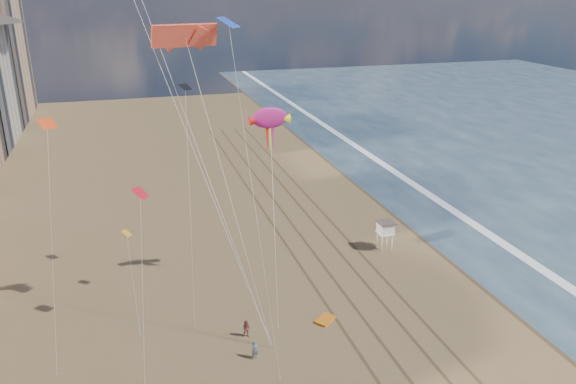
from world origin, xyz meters
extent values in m
plane|color=#42301E|center=(19.00, 40.00, 0.00)|extent=(260.00, 260.00, 0.00)
plane|color=white|center=(23.20, 40.00, 0.00)|extent=(260.00, 260.00, 0.00)
cube|color=brown|center=(-1.20, 30.00, 0.01)|extent=(0.28, 120.00, 0.01)
cube|color=brown|center=(1.20, 30.00, 0.01)|extent=(0.28, 120.00, 0.01)
cube|color=brown|center=(4.00, 30.00, 0.01)|extent=(0.28, 120.00, 0.01)
cube|color=brown|center=(6.20, 30.00, 0.01)|extent=(0.28, 120.00, 0.01)
cylinder|color=white|center=(8.61, 28.79, 0.94)|extent=(0.12, 0.12, 1.87)
cylinder|color=white|center=(9.86, 28.79, 0.94)|extent=(0.12, 0.12, 1.87)
cylinder|color=white|center=(8.61, 30.04, 0.94)|extent=(0.12, 0.12, 1.87)
cylinder|color=white|center=(9.86, 30.04, 0.94)|extent=(0.12, 0.12, 1.87)
cube|color=white|center=(9.24, 29.41, 2.03)|extent=(1.66, 1.66, 0.12)
cube|color=white|center=(9.24, 29.41, 2.65)|extent=(1.56, 1.56, 1.14)
cube|color=#473D38|center=(9.24, 29.41, 3.32)|extent=(1.87, 1.87, 0.10)
cube|color=orange|center=(-2.23, 17.65, 0.11)|extent=(2.23, 2.12, 0.21)
ellipsoid|color=#B61C76|center=(-5.14, 25.39, 17.08)|extent=(3.85, 0.72, 2.28)
cone|color=red|center=(-6.52, 25.39, 16.91)|extent=(1.03, 0.86, 0.86)
cone|color=#FFF11A|center=(-3.77, 25.39, 16.91)|extent=(1.03, 0.86, 0.86)
cylinder|color=silver|center=(-5.85, 21.62, 8.11)|extent=(0.03, 0.03, 17.95)
imported|color=slate|center=(-9.52, 14.16, 0.84)|extent=(0.71, 0.58, 1.68)
imported|color=#904B49|center=(-9.54, 17.22, 0.82)|extent=(0.99, 0.90, 1.64)
cube|color=#FE5038|center=(-12.99, 19.38, 24.95)|extent=(4.88, 1.63, 1.67)
plane|color=red|center=(-17.13, 20.52, 12.85)|extent=(1.59, 1.60, 0.70)
plane|color=gold|center=(-18.64, 27.96, 6.28)|extent=(1.13, 1.17, 0.51)
plane|color=black|center=(-12.25, 28.05, 19.78)|extent=(1.47, 1.43, 0.44)
plane|color=#F04414|center=(-23.86, 25.74, 17.75)|extent=(2.07, 2.01, 0.66)
plane|color=blue|center=(-9.94, 18.40, 25.87)|extent=(2.11, 2.12, 0.71)
camera|label=1|loc=(-17.72, -22.86, 28.46)|focal=35.00mm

